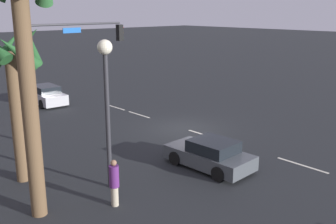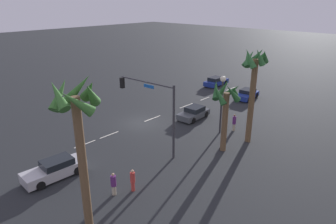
% 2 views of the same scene
% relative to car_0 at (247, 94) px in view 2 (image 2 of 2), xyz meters
% --- Properties ---
extents(ground_plane, '(220.00, 220.00, 0.00)m').
position_rel_car_0_xyz_m(ground_plane, '(15.39, -4.06, -0.59)').
color(ground_plane, '#232628').
extents(lane_stripe_0, '(2.45, 0.14, 0.01)m').
position_rel_car_0_xyz_m(lane_stripe_0, '(-2.61, -4.06, -0.59)').
color(lane_stripe_0, silver).
rests_on(lane_stripe_0, ground_plane).
extents(lane_stripe_1, '(1.96, 0.14, 0.01)m').
position_rel_car_0_xyz_m(lane_stripe_1, '(3.88, -4.06, -0.59)').
color(lane_stripe_1, silver).
rests_on(lane_stripe_1, ground_plane).
extents(lane_stripe_2, '(2.50, 0.14, 0.01)m').
position_rel_car_0_xyz_m(lane_stripe_2, '(7.76, -4.06, -0.59)').
color(lane_stripe_2, silver).
rests_on(lane_stripe_2, ground_plane).
extents(lane_stripe_3, '(2.47, 0.14, 0.01)m').
position_rel_car_0_xyz_m(lane_stripe_3, '(13.71, -4.06, -0.59)').
color(lane_stripe_3, silver).
rests_on(lane_stripe_3, ground_plane).
extents(lane_stripe_4, '(2.22, 0.14, 0.01)m').
position_rel_car_0_xyz_m(lane_stripe_4, '(19.66, -4.06, -0.59)').
color(lane_stripe_4, silver).
rests_on(lane_stripe_4, ground_plane).
extents(lane_stripe_5, '(2.23, 0.14, 0.01)m').
position_rel_car_0_xyz_m(lane_stripe_5, '(22.42, -4.06, -0.59)').
color(lane_stripe_5, silver).
rests_on(lane_stripe_5, ground_plane).
extents(car_0, '(4.03, 2.14, 1.27)m').
position_rel_car_0_xyz_m(car_0, '(0.00, 0.00, 0.00)').
color(car_0, navy).
rests_on(car_0, ground_plane).
extents(car_1, '(4.65, 2.02, 1.40)m').
position_rel_car_0_xyz_m(car_1, '(26.97, -0.90, 0.06)').
color(car_1, '#B7B7BC').
rests_on(car_1, ground_plane).
extents(car_2, '(4.04, 2.10, 1.30)m').
position_rel_car_0_xyz_m(car_2, '(10.44, -0.80, 0.01)').
color(car_2, '#474C51').
rests_on(car_2, ground_plane).
extents(car_3, '(4.44, 1.93, 1.34)m').
position_rel_car_0_xyz_m(car_3, '(-2.73, -6.82, 0.03)').
color(car_3, navy).
rests_on(car_3, ground_plane).
extents(traffic_signal, '(0.62, 6.29, 6.33)m').
position_rel_car_0_xyz_m(traffic_signal, '(18.88, 1.49, 3.76)').
color(traffic_signal, '#38383D').
rests_on(traffic_signal, ground_plane).
extents(streetlamp, '(0.56, 0.56, 5.80)m').
position_rel_car_0_xyz_m(streetlamp, '(11.80, 3.60, 3.50)').
color(streetlamp, '#2D2D33').
rests_on(streetlamp, ground_plane).
extents(pedestrian_0, '(0.38, 0.38, 1.75)m').
position_rel_car_0_xyz_m(pedestrian_0, '(10.41, 4.35, 0.33)').
color(pedestrian_0, '#B2A58C').
rests_on(pedestrian_0, ground_plane).
extents(pedestrian_1, '(0.42, 0.42, 1.67)m').
position_rel_car_0_xyz_m(pedestrian_1, '(25.35, 4.08, 0.28)').
color(pedestrian_1, '#B2A58C').
rests_on(pedestrian_1, ground_plane).
extents(pedestrian_2, '(0.48, 0.48, 1.67)m').
position_rel_car_0_xyz_m(pedestrian_2, '(24.17, 4.69, 0.28)').
color(pedestrian_2, '#BF3833').
rests_on(pedestrian_2, ground_plane).
extents(palm_tree_0, '(2.33, 2.37, 8.81)m').
position_rel_car_0_xyz_m(palm_tree_0, '(11.68, 6.60, 5.70)').
color(palm_tree_0, brown).
rests_on(palm_tree_0, ground_plane).
extents(palm_tree_1, '(2.64, 2.82, 9.14)m').
position_rel_car_0_xyz_m(palm_tree_1, '(28.46, 5.86, 6.12)').
color(palm_tree_1, brown).
rests_on(palm_tree_1, ground_plane).
extents(palm_tree_2, '(2.53, 2.80, 6.33)m').
position_rel_car_0_xyz_m(palm_tree_2, '(14.81, 5.86, 3.97)').
color(palm_tree_2, brown).
rests_on(palm_tree_2, ground_plane).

